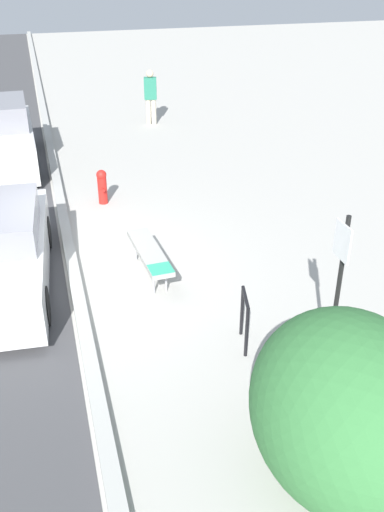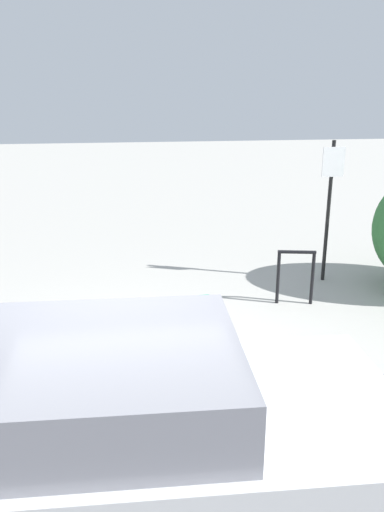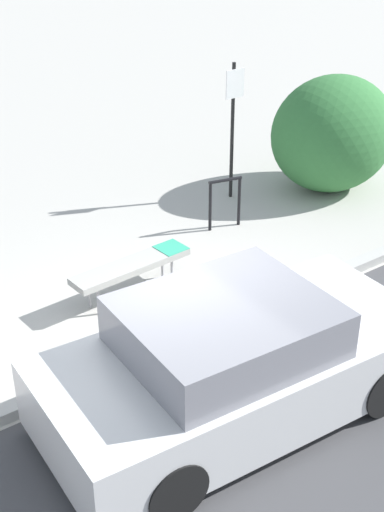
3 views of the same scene
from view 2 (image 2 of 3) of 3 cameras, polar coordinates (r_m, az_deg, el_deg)
ground_plane at (r=5.27m, az=-7.29°, el=-16.34°), size 60.00×60.00×0.00m
curb at (r=5.24m, az=-7.32°, el=-15.75°), size 60.00×0.20×0.13m
bench at (r=6.20m, az=-5.15°, el=-6.17°), size 1.71×0.49×0.50m
bike_rack at (r=7.45m, az=11.76°, el=-1.74°), size 0.55×0.17×0.83m
sign_post at (r=8.32m, az=15.45°, el=6.33°), size 0.36×0.08×2.30m
parked_car_near at (r=3.86m, az=-8.11°, el=-19.44°), size 4.13×2.05×1.35m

